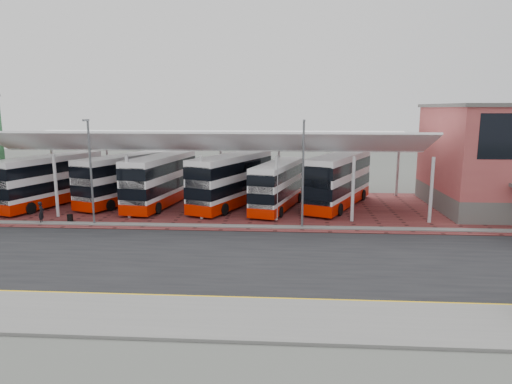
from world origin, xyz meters
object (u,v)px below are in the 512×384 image
bus_2 (161,181)px  bus_1 (125,179)px  bus_3 (232,181)px  bus_0 (50,181)px  bus_4 (278,186)px  pedestrian (41,212)px  bus_5 (339,181)px

bus_2 → bus_1: bearing=175.2°
bus_1 → bus_3: bus_3 is taller
bus_0 → bus_4: bearing=17.8°
bus_2 → bus_4: (10.77, -0.81, -0.23)m
bus_2 → bus_4: 10.80m
bus_1 → bus_3: size_ratio=0.96×
bus_0 → bus_1: bearing=32.1°
bus_3 → bus_1: bearing=-162.5°
bus_2 → pedestrian: (-7.48, -7.28, -1.42)m
bus_0 → bus_3: bus_3 is taller
bus_3 → pedestrian: (-14.02, -7.29, -1.47)m
bus_3 → bus_2: bearing=-157.4°
bus_5 → bus_1: bearing=-156.8°
bus_5 → pedestrian: 25.02m
bus_4 → bus_5: (5.46, 1.37, 0.30)m
bus_3 → bus_4: (4.22, -0.82, -0.28)m
bus_1 → bus_2: bus_2 is taller
bus_0 → bus_2: bus_2 is taller
bus_1 → pedestrian: bearing=-93.3°
bus_1 → bus_3: 10.26m
bus_0 → bus_4: (20.90, -0.14, -0.22)m
bus_0 → bus_2: size_ratio=0.99×
bus_5 → bus_2: bearing=-153.8°
bus_4 → bus_2: bearing=-169.0°
bus_1 → pedestrian: 9.15m
bus_0 → bus_1: size_ratio=1.02×
bus_1 → bus_2: 3.79m
bus_4 → bus_5: bearing=29.4°
bus_0 → bus_1: 6.65m
bus_5 → pedestrian: (-23.71, -7.85, -1.49)m
bus_2 → bus_3: bus_3 is taller
bus_4 → bus_3: bearing=-175.7°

